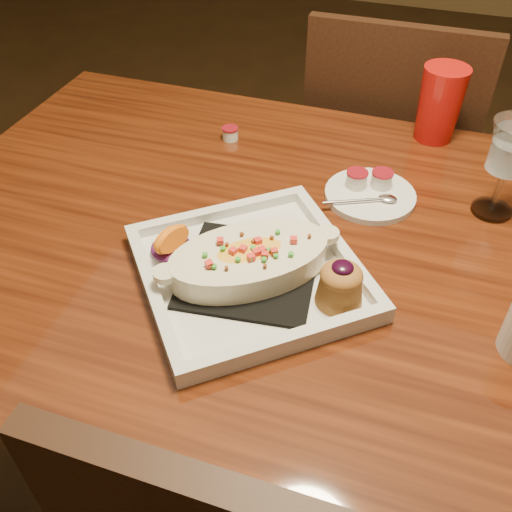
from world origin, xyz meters
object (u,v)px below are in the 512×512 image
(table, at_px, (338,291))
(plate, at_px, (255,267))
(chair_far, at_px, (384,169))
(red_tumbler, at_px, (440,104))
(goblet, at_px, (511,153))
(saucer, at_px, (369,192))

(table, height_order, plate, plate)
(table, xyz_separation_m, plate, (-0.11, -0.11, 0.13))
(chair_far, height_order, red_tumbler, chair_far)
(chair_far, relative_size, goblet, 5.44)
(red_tumbler, bearing_deg, chair_far, 113.30)
(plate, bearing_deg, chair_far, 41.73)
(chair_far, xyz_separation_m, saucer, (0.01, -0.48, 0.25))
(saucer, distance_m, red_tumbler, 0.27)
(plate, bearing_deg, goblet, 1.47)
(plate, distance_m, red_tumbler, 0.56)
(plate, relative_size, goblet, 2.57)
(goblet, relative_size, red_tumbler, 1.15)
(goblet, bearing_deg, plate, -138.88)
(plate, bearing_deg, table, 5.65)
(chair_far, bearing_deg, saucer, 91.36)
(chair_far, bearing_deg, goblet, 115.97)
(red_tumbler, bearing_deg, plate, -112.38)
(chair_far, relative_size, plate, 2.12)
(plate, xyz_separation_m, saucer, (0.12, 0.27, -0.02))
(goblet, bearing_deg, saucer, -173.05)
(table, bearing_deg, red_tumbler, 76.11)
(plate, xyz_separation_m, goblet, (0.33, 0.29, 0.09))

